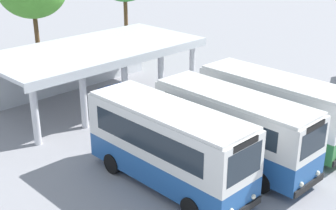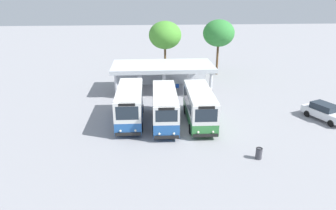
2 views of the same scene
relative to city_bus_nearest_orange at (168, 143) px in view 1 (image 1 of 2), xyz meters
The scene contains 10 objects.
ground_plane 5.61m from the city_bus_nearest_orange, 28.74° to the right, with size 180.00×180.00×0.00m, color #939399.
city_bus_nearest_orange is the anchor object (origin of this frame).
city_bus_second_in_row 3.36m from the city_bus_nearest_orange, 12.46° to the right, with size 2.46×7.84×3.27m.
city_bus_middle_cream 6.60m from the city_bus_nearest_orange, ahead, with size 2.52×7.81×3.26m.
terminal_canopy 10.94m from the city_bus_nearest_orange, 70.28° to the left, with size 12.46×6.29×3.40m.
waiting_chair_end_by_column 9.95m from the city_bus_nearest_orange, 71.13° to the left, with size 0.45×0.45×0.86m.
waiting_chair_second_from_end 10.23m from the city_bus_nearest_orange, 68.18° to the left, with size 0.45×0.45×0.86m.
waiting_chair_middle_seat 10.50m from the city_bus_nearest_orange, 65.34° to the left, with size 0.45×0.45×0.86m.
waiting_chair_fourth_seat 10.70m from the city_bus_nearest_orange, 62.36° to the left, with size 0.45×0.45×0.86m.
waiting_chair_fifth_seat 11.02m from the city_bus_nearest_orange, 59.80° to the left, with size 0.45×0.45×0.86m.
Camera 1 is at (-16.22, -9.00, 10.04)m, focal length 48.78 mm.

